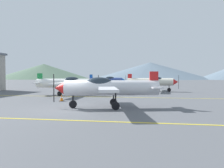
% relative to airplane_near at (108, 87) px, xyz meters
% --- Properties ---
extents(ground_plane, '(400.00, 400.00, 0.00)m').
position_rel_airplane_near_xyz_m(ground_plane, '(-2.58, -0.94, -1.44)').
color(ground_plane, '#54565B').
extents(apron_line_near, '(80.00, 0.16, 0.01)m').
position_rel_airplane_near_xyz_m(apron_line_near, '(-2.58, -4.65, -1.43)').
color(apron_line_near, yellow).
rests_on(apron_line_near, ground_plane).
extents(apron_line_far, '(80.00, 0.16, 0.01)m').
position_rel_airplane_near_xyz_m(apron_line_far, '(-2.58, 7.79, -1.43)').
color(apron_line_far, yellow).
rests_on(apron_line_far, ground_plane).
extents(airplane_near, '(7.46, 8.49, 2.55)m').
position_rel_airplane_near_xyz_m(airplane_near, '(0.00, 0.00, 0.00)').
color(airplane_near, silver).
rests_on(airplane_near, ground_plane).
extents(airplane_mid, '(7.37, 8.49, 2.55)m').
position_rel_airplane_near_xyz_m(airplane_mid, '(-6.46, 9.21, 0.00)').
color(airplane_mid, white).
rests_on(airplane_mid, ground_plane).
extents(airplane_far, '(7.42, 8.53, 2.55)m').
position_rel_airplane_near_xyz_m(airplane_far, '(3.39, 17.45, 0.00)').
color(airplane_far, silver).
rests_on(airplane_far, ground_plane).
extents(airplane_back, '(7.43, 8.53, 2.55)m').
position_rel_airplane_near_xyz_m(airplane_back, '(-5.33, 28.88, 0.00)').
color(airplane_back, '#33478C').
rests_on(airplane_back, ground_plane).
extents(traffic_cone_side, '(0.36, 0.36, 0.59)m').
position_rel_airplane_near_xyz_m(traffic_cone_side, '(-4.76, 3.40, -1.15)').
color(traffic_cone_side, black).
rests_on(traffic_cone_side, ground_plane).
extents(hill_left, '(73.17, 73.17, 11.79)m').
position_rel_airplane_near_xyz_m(hill_left, '(-77.51, 147.81, 4.46)').
color(hill_left, '#4C6651').
rests_on(hill_left, ground_plane).
extents(hill_centerleft, '(85.70, 85.70, 12.41)m').
position_rel_airplane_near_xyz_m(hill_centerleft, '(4.59, 151.42, 4.77)').
color(hill_centerleft, slate).
rests_on(hill_centerleft, ground_plane).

